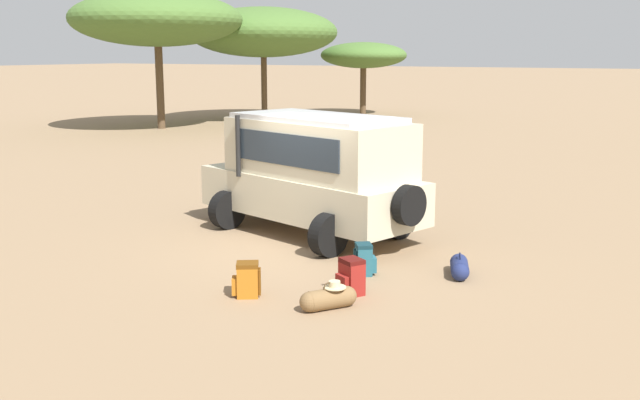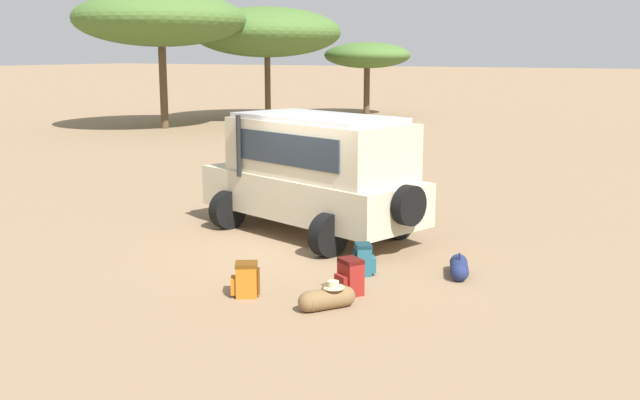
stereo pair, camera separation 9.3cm
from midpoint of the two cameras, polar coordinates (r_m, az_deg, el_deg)
ground_plane at (r=14.35m, az=-0.77°, el=-3.59°), size 320.00×320.00×0.00m
safari_vehicle at (r=15.08m, az=-0.27°, el=2.17°), size 5.46×3.58×2.44m
backpack_beside_front_wheel at (r=11.56m, az=2.53°, el=-5.88°), size 0.46×0.47×0.56m
backpack_cluster_center at (r=11.51m, az=-5.44°, el=-6.07°), size 0.49×0.45×0.53m
backpack_near_rear_wheel at (r=12.56m, az=3.57°, el=-4.56°), size 0.44×0.43×0.53m
duffel_bag_low_black_case at (r=10.94m, az=0.79°, el=-7.50°), size 0.64×0.79×0.41m
duffel_bag_soft_canvas at (r=12.71m, az=10.76°, el=-5.06°), size 0.50×0.85×0.40m
acacia_tree_far_left at (r=37.03m, az=-11.97°, el=13.31°), size 7.84×8.47×6.43m
acacia_tree_left_mid at (r=41.16m, az=-4.00°, el=12.63°), size 7.78×8.52×6.00m
acacia_tree_centre_back at (r=44.39m, az=3.67°, el=10.93°), size 5.09×4.70×4.19m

